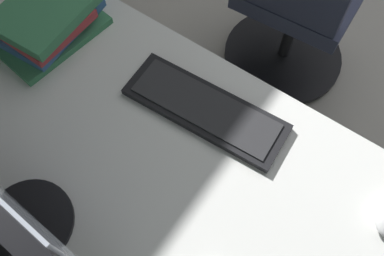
% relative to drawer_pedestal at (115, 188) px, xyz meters
% --- Properties ---
extents(desk, '(2.39, 0.73, 0.73)m').
position_rel_drawer_pedestal_xyz_m(desk, '(-0.26, -0.03, 0.32)').
color(desk, white).
rests_on(desk, ground).
extents(drawer_pedestal, '(0.40, 0.51, 0.69)m').
position_rel_drawer_pedestal_xyz_m(drawer_pedestal, '(0.00, 0.00, 0.00)').
color(drawer_pedestal, white).
rests_on(drawer_pedestal, ground).
extents(keyboard_main, '(0.43, 0.17, 0.02)m').
position_rel_drawer_pedestal_xyz_m(keyboard_main, '(-0.19, -0.23, 0.39)').
color(keyboard_main, black).
rests_on(keyboard_main, desk).
extents(book_stack_near, '(0.23, 0.32, 0.10)m').
position_rel_drawer_pedestal_xyz_m(book_stack_near, '(0.31, -0.19, 0.43)').
color(book_stack_near, '#3D8456').
rests_on(book_stack_near, desk).
extents(office_chair, '(0.56, 0.57, 0.97)m').
position_rel_drawer_pedestal_xyz_m(office_chair, '(-0.12, -0.96, 0.11)').
color(office_chair, '#383D56').
rests_on(office_chair, ground).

